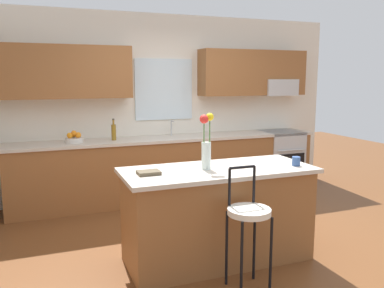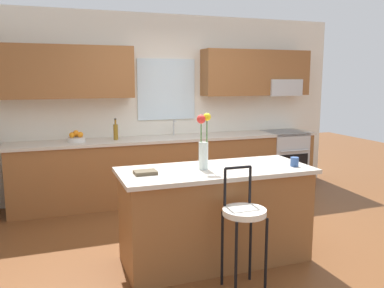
{
  "view_description": "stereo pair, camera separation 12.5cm",
  "coord_description": "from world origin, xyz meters",
  "px_view_note": "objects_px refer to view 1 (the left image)",
  "views": [
    {
      "loc": [
        -1.79,
        -3.81,
        1.77
      ],
      "look_at": [
        -0.1,
        0.55,
        1.0
      ],
      "focal_mm": 37.55,
      "sensor_mm": 36.0,
      "label": 1
    },
    {
      "loc": [
        -1.67,
        -3.85,
        1.77
      ],
      "look_at": [
        -0.1,
        0.55,
        1.0
      ],
      "focal_mm": 37.55,
      "sensor_mm": 36.0,
      "label": 2
    }
  ],
  "objects_px": {
    "bar_stool_near": "(249,217)",
    "fruit_bowl_oranges": "(74,138)",
    "oven_range": "(280,159)",
    "mug_ceramic": "(296,161)",
    "kitchen_island": "(218,214)",
    "cookbook": "(149,173)",
    "bottle_olive_oil": "(114,132)",
    "flower_vase": "(206,144)"
  },
  "relations": [
    {
      "from": "bar_stool_near",
      "to": "fruit_bowl_oranges",
      "type": "xyz_separation_m",
      "value": [
        -1.14,
        2.72,
        0.34
      ]
    },
    {
      "from": "oven_range",
      "to": "mug_ceramic",
      "type": "xyz_separation_m",
      "value": [
        -1.32,
        -2.26,
        0.51
      ]
    },
    {
      "from": "kitchen_island",
      "to": "fruit_bowl_oranges",
      "type": "relative_size",
      "value": 7.68
    },
    {
      "from": "bar_stool_near",
      "to": "cookbook",
      "type": "xyz_separation_m",
      "value": [
        -0.68,
        0.6,
        0.3
      ]
    },
    {
      "from": "oven_range",
      "to": "bottle_olive_oil",
      "type": "xyz_separation_m",
      "value": [
        -2.69,
        0.02,
        0.58
      ]
    },
    {
      "from": "bar_stool_near",
      "to": "mug_ceramic",
      "type": "height_order",
      "value": "bar_stool_near"
    },
    {
      "from": "oven_range",
      "to": "fruit_bowl_oranges",
      "type": "height_order",
      "value": "fruit_bowl_oranges"
    },
    {
      "from": "kitchen_island",
      "to": "cookbook",
      "type": "distance_m",
      "value": 0.83
    },
    {
      "from": "flower_vase",
      "to": "cookbook",
      "type": "distance_m",
      "value": 0.6
    },
    {
      "from": "cookbook",
      "to": "flower_vase",
      "type": "bearing_deg",
      "value": 0.02
    },
    {
      "from": "bottle_olive_oil",
      "to": "kitchen_island",
      "type": "bearing_deg",
      "value": -73.87
    },
    {
      "from": "oven_range",
      "to": "bar_stool_near",
      "type": "height_order",
      "value": "bar_stool_near"
    },
    {
      "from": "flower_vase",
      "to": "bottle_olive_oil",
      "type": "distance_m",
      "value": 2.17
    },
    {
      "from": "oven_range",
      "to": "kitchen_island",
      "type": "bearing_deg",
      "value": -134.82
    },
    {
      "from": "bar_stool_near",
      "to": "flower_vase",
      "type": "relative_size",
      "value": 1.96
    },
    {
      "from": "mug_ceramic",
      "to": "cookbook",
      "type": "distance_m",
      "value": 1.45
    },
    {
      "from": "oven_range",
      "to": "bottle_olive_oil",
      "type": "bearing_deg",
      "value": 179.47
    },
    {
      "from": "kitchen_island",
      "to": "fruit_bowl_oranges",
      "type": "height_order",
      "value": "fruit_bowl_oranges"
    },
    {
      "from": "kitchen_island",
      "to": "cookbook",
      "type": "xyz_separation_m",
      "value": [
        -0.68,
        -0.0,
        0.47
      ]
    },
    {
      "from": "bar_stool_near",
      "to": "cookbook",
      "type": "relative_size",
      "value": 5.21
    },
    {
      "from": "oven_range",
      "to": "bar_stool_near",
      "type": "bearing_deg",
      "value": -127.63
    },
    {
      "from": "flower_vase",
      "to": "mug_ceramic",
      "type": "bearing_deg",
      "value": -11.1
    },
    {
      "from": "oven_range",
      "to": "cookbook",
      "type": "bearing_deg",
      "value": -142.87
    },
    {
      "from": "bottle_olive_oil",
      "to": "oven_range",
      "type": "bearing_deg",
      "value": -0.53
    },
    {
      "from": "flower_vase",
      "to": "oven_range",
      "type": "bearing_deg",
      "value": 43.5
    },
    {
      "from": "cookbook",
      "to": "oven_range",
      "type": "bearing_deg",
      "value": 37.13
    },
    {
      "from": "bar_stool_near",
      "to": "cookbook",
      "type": "height_order",
      "value": "bar_stool_near"
    },
    {
      "from": "mug_ceramic",
      "to": "flower_vase",
      "type": "bearing_deg",
      "value": 168.9
    },
    {
      "from": "cookbook",
      "to": "mug_ceramic",
      "type": "bearing_deg",
      "value": -6.85
    },
    {
      "from": "cookbook",
      "to": "bottle_olive_oil",
      "type": "xyz_separation_m",
      "value": [
        0.07,
        2.12,
        0.1
      ]
    },
    {
      "from": "bottle_olive_oil",
      "to": "bar_stool_near",
      "type": "bearing_deg",
      "value": -77.32
    },
    {
      "from": "fruit_bowl_oranges",
      "to": "bottle_olive_oil",
      "type": "distance_m",
      "value": 0.53
    },
    {
      "from": "flower_vase",
      "to": "bottle_olive_oil",
      "type": "bearing_deg",
      "value": 102.93
    },
    {
      "from": "mug_ceramic",
      "to": "oven_range",
      "type": "bearing_deg",
      "value": 59.78
    },
    {
      "from": "kitchen_island",
      "to": "flower_vase",
      "type": "bearing_deg",
      "value": -179.9
    },
    {
      "from": "kitchen_island",
      "to": "oven_range",
      "type": "bearing_deg",
      "value": 45.18
    },
    {
      "from": "kitchen_island",
      "to": "mug_ceramic",
      "type": "xyz_separation_m",
      "value": [
        0.76,
        -0.17,
        0.5
      ]
    },
    {
      "from": "kitchen_island",
      "to": "flower_vase",
      "type": "distance_m",
      "value": 0.71
    },
    {
      "from": "mug_ceramic",
      "to": "cookbook",
      "type": "xyz_separation_m",
      "value": [
        -1.44,
        0.17,
        -0.03
      ]
    },
    {
      "from": "kitchen_island",
      "to": "fruit_bowl_oranges",
      "type": "xyz_separation_m",
      "value": [
        -1.14,
        2.12,
        0.51
      ]
    },
    {
      "from": "flower_vase",
      "to": "mug_ceramic",
      "type": "distance_m",
      "value": 0.92
    },
    {
      "from": "bar_stool_near",
      "to": "cookbook",
      "type": "distance_m",
      "value": 0.96
    }
  ]
}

